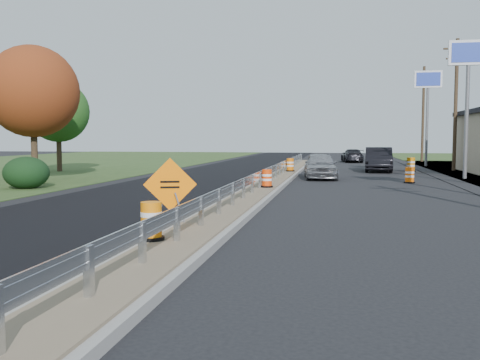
% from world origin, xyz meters
% --- Properties ---
extents(ground, '(140.00, 140.00, 0.00)m').
position_xyz_m(ground, '(0.00, 0.00, 0.00)').
color(ground, black).
rests_on(ground, ground).
extents(milled_overlay, '(7.20, 120.00, 0.01)m').
position_xyz_m(milled_overlay, '(-4.40, 10.00, 0.01)').
color(milled_overlay, black).
rests_on(milled_overlay, ground).
extents(median, '(1.60, 55.00, 0.23)m').
position_xyz_m(median, '(0.00, 8.00, 0.11)').
color(median, gray).
rests_on(median, ground).
extents(guardrail, '(0.10, 46.15, 0.72)m').
position_xyz_m(guardrail, '(0.00, 9.00, 0.73)').
color(guardrail, silver).
rests_on(guardrail, median).
extents(pylon_sign_mid, '(2.20, 0.30, 7.90)m').
position_xyz_m(pylon_sign_mid, '(10.50, 16.00, 6.48)').
color(pylon_sign_mid, slate).
rests_on(pylon_sign_mid, ground).
extents(pylon_sign_north, '(2.20, 0.30, 7.90)m').
position_xyz_m(pylon_sign_north, '(10.50, 30.00, 6.48)').
color(pylon_sign_north, slate).
rests_on(pylon_sign_north, ground).
extents(utility_pole_nmid, '(1.90, 0.26, 9.40)m').
position_xyz_m(utility_pole_nmid, '(11.50, 24.00, 4.93)').
color(utility_pole_nmid, '#473523').
rests_on(utility_pole_nmid, ground).
extents(utility_pole_north, '(1.90, 0.26, 9.40)m').
position_xyz_m(utility_pole_north, '(11.50, 39.00, 4.93)').
color(utility_pole_north, '#473523').
rests_on(utility_pole_north, ground).
extents(hedge_north, '(2.09, 2.09, 1.52)m').
position_xyz_m(hedge_north, '(-11.00, 6.00, 0.76)').
color(hedge_north, black).
rests_on(hedge_north, ground).
extents(tree_near_red, '(4.95, 4.95, 7.35)m').
position_xyz_m(tree_near_red, '(-13.00, 10.00, 4.86)').
color(tree_near_red, '#473523').
rests_on(tree_near_red, ground).
extents(tree_near_back, '(4.29, 4.29, 6.37)m').
position_xyz_m(tree_near_back, '(-16.00, 18.00, 4.21)').
color(tree_near_back, '#473523').
rests_on(tree_near_back, ground).
extents(caution_sign, '(1.29, 0.57, 1.87)m').
position_xyz_m(caution_sign, '(-0.90, -3.63, 0.48)').
color(caution_sign, white).
rests_on(caution_sign, ground).
extents(barrel_median_near, '(0.55, 0.55, 0.80)m').
position_xyz_m(barrel_median_near, '(-0.55, -6.02, 0.62)').
color(barrel_median_near, black).
rests_on(barrel_median_near, median).
extents(barrel_median_mid, '(0.53, 0.53, 0.78)m').
position_xyz_m(barrel_median_mid, '(0.26, 6.36, 0.60)').
color(barrel_median_mid, black).
rests_on(barrel_median_mid, median).
extents(barrel_median_far, '(0.57, 0.57, 0.84)m').
position_xyz_m(barrel_median_far, '(0.26, 17.69, 0.63)').
color(barrel_median_far, black).
rests_on(barrel_median_far, median).
extents(barrel_shoulder_near, '(0.57, 0.57, 0.84)m').
position_xyz_m(barrel_shoulder_near, '(7.00, 12.53, 0.40)').
color(barrel_shoulder_near, black).
rests_on(barrel_shoulder_near, ground).
extents(barrel_shoulder_mid, '(0.68, 0.68, 1.00)m').
position_xyz_m(barrel_shoulder_mid, '(8.32, 22.42, 0.48)').
color(barrel_shoulder_mid, black).
rests_on(barrel_shoulder_mid, ground).
extents(barrel_shoulder_far, '(0.54, 0.54, 0.79)m').
position_xyz_m(barrel_shoulder_far, '(7.20, 32.11, 0.38)').
color(barrel_shoulder_far, black).
rests_on(barrel_shoulder_far, ground).
extents(car_silver, '(2.23, 4.65, 1.53)m').
position_xyz_m(car_silver, '(2.28, 14.81, 0.77)').
color(car_silver, '#A1A1A6').
rests_on(car_silver, ground).
extents(car_dark_mid, '(2.09, 5.29, 1.71)m').
position_xyz_m(car_dark_mid, '(6.11, 22.33, 0.86)').
color(car_dark_mid, black).
rests_on(car_dark_mid, ground).
extents(car_dark_far, '(2.26, 4.60, 1.29)m').
position_xyz_m(car_dark_far, '(4.64, 36.77, 0.64)').
color(car_dark_far, black).
rests_on(car_dark_far, ground).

